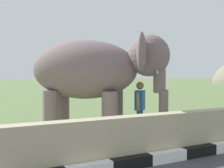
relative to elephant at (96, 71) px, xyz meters
The scene contains 3 objects.
barrier_parapet 2.81m from the elephant, 98.49° to the right, with size 28.00×0.36×1.00m, color tan.
elephant is the anchor object (origin of this frame).
person_handler 1.65m from the elephant, 18.67° to the right, with size 0.51×0.51×1.66m.
Camera 1 is at (-0.96, -0.69, 1.86)m, focal length 44.87 mm.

